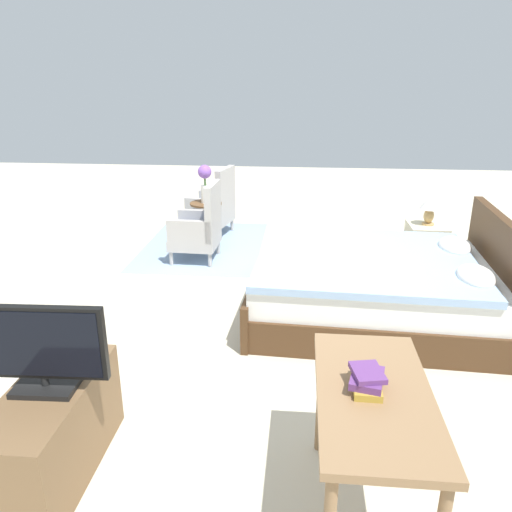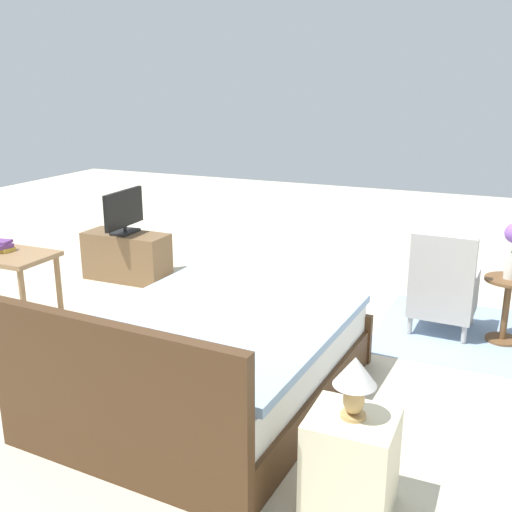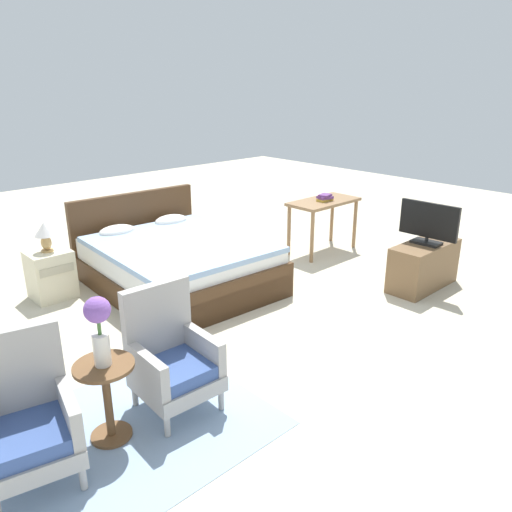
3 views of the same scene
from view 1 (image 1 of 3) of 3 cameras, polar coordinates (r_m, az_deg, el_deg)
name	(u,v)px [view 1 (image 1 of 3)]	position (r m, az deg, el deg)	size (l,w,h in m)	color
ground_plane	(263,318)	(4.57, 0.80, -7.13)	(16.00, 16.00, 0.00)	beige
floor_rug	(204,245)	(6.52, -5.97, 1.26)	(2.10, 1.50, 0.01)	#8EA8C6
bed	(378,286)	(4.62, 13.81, -3.39)	(1.82, 2.22, 0.96)	#472D19
armchair_by_window_left	(214,207)	(6.89, -4.80, 5.58)	(0.64, 0.64, 0.92)	#ADA8A3
armchair_by_window_right	(199,229)	(5.91, -6.50, 3.10)	(0.56, 0.56, 0.92)	#ADA8A3
side_table	(206,219)	(6.41, -5.70, 4.25)	(0.40, 0.40, 0.57)	brown
flower_vase	(205,180)	(6.30, -5.86, 8.67)	(0.17, 0.17, 0.48)	silver
nightstand	(425,248)	(5.86, 18.73, 0.87)	(0.44, 0.41, 0.54)	beige
table_lamp	(430,206)	(5.73, 19.27, 5.46)	(0.22, 0.22, 0.33)	tan
tv_stand	(54,431)	(3.06, -22.11, -18.06)	(0.96, 0.40, 0.54)	brown
tv_flatscreen	(40,348)	(2.79, -23.50, -9.66)	(0.21, 0.69, 0.48)	black
vanity_desk	(373,412)	(2.46, 13.20, -16.93)	(1.04, 0.52, 0.74)	#8E6B47
book_stack	(367,379)	(2.38, 12.56, -13.61)	(0.22, 0.18, 0.09)	#B79333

